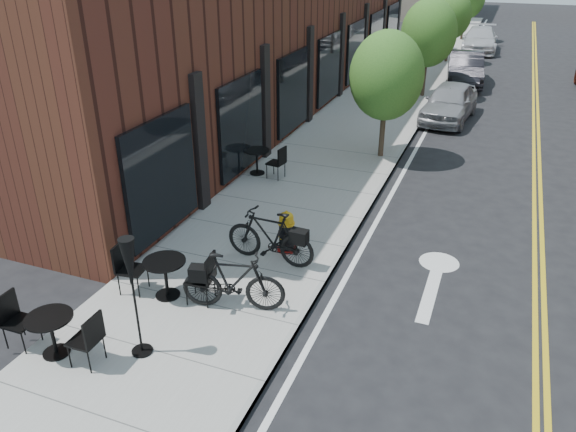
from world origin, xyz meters
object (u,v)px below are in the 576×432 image
at_px(bistro_set_b, 51,330).
at_px(patio_umbrella, 131,273).
at_px(bicycle_right, 233,282).
at_px(parked_car_a, 450,102).
at_px(fire_hydrant, 286,232).
at_px(parked_car_b, 465,68).
at_px(parked_car_c, 480,40).
at_px(bistro_set_a, 165,273).
at_px(bistro_set_c, 257,158).
at_px(bicycle_left, 270,237).

relative_size(bistro_set_b, patio_umbrella, 0.82).
bearing_deg(bicycle_right, parked_car_a, -22.85).
relative_size(fire_hydrant, parked_car_b, 0.21).
bearing_deg(parked_car_c, parked_car_a, -92.27).
bearing_deg(bistro_set_a, fire_hydrant, 51.35).
relative_size(bicycle_right, bistro_set_c, 1.08).
distance_m(parked_car_b, parked_car_c, 9.04).
relative_size(bistro_set_c, patio_umbrella, 0.83).
xyz_separation_m(fire_hydrant, parked_car_a, (2.02, 11.69, 0.12)).
height_order(bicycle_right, bistro_set_c, bicycle_right).
distance_m(bistro_set_a, parked_car_a, 14.57).
bearing_deg(bistro_set_c, fire_hydrant, -48.37).
bearing_deg(bistro_set_a, bistro_set_b, -118.64).
bearing_deg(bicycle_left, fire_hydrant, 168.44).
distance_m(patio_umbrella, parked_car_b, 22.19).
bearing_deg(parked_car_c, parked_car_b, -92.42).
bearing_deg(patio_umbrella, bistro_set_b, -157.25).
xyz_separation_m(bistro_set_c, parked_car_a, (4.44, 7.85, 0.10)).
bearing_deg(bistro_set_a, bistro_set_c, 90.98).
relative_size(bicycle_left, bistro_set_a, 1.04).
height_order(bicycle_left, bistro_set_b, bicycle_left).
bearing_deg(bicycle_right, bistro_set_b, 121.08).
xyz_separation_m(patio_umbrella, parked_car_c, (2.97, 31.01, -0.95)).
relative_size(bicycle_left, bistro_set_b, 1.12).
height_order(bistro_set_c, parked_car_c, parked_car_c).
xyz_separation_m(bistro_set_a, patio_umbrella, (0.49, -1.56, 1.03)).
xyz_separation_m(bicycle_left, patio_umbrella, (-0.85, -3.44, 0.94)).
xyz_separation_m(bistro_set_b, parked_car_b, (4.27, 22.52, 0.13)).
distance_m(bistro_set_a, parked_car_b, 20.71).
distance_m(bicycle_left, bistro_set_b, 4.53).
xyz_separation_m(patio_umbrella, parked_car_b, (2.97, 21.97, -0.92)).
distance_m(bistro_set_a, patio_umbrella, 1.93).
relative_size(bicycle_right, parked_car_a, 0.47).
distance_m(bicycle_left, parked_car_a, 12.45).
height_order(bistro_set_b, bistro_set_c, bistro_set_b).
height_order(parked_car_a, parked_car_b, parked_car_b).
height_order(fire_hydrant, bistro_set_b, bistro_set_b).
relative_size(bistro_set_b, parked_car_a, 0.43).
distance_m(bicycle_right, bistro_set_b, 3.10).
bearing_deg(bistro_set_c, bicycle_right, -60.10).
relative_size(bicycle_left, bicycle_right, 1.04).
bearing_deg(patio_umbrella, bicycle_left, 76.13).
xyz_separation_m(bicycle_left, bicycle_right, (0.03, -1.78, -0.02)).
bearing_deg(bistro_set_c, parked_car_a, 69.92).
bearing_deg(bistro_set_a, bicycle_left, 47.12).
xyz_separation_m(bistro_set_a, parked_car_a, (3.50, 14.14, 0.07)).
height_order(fire_hydrant, parked_car_b, parked_car_b).
relative_size(bistro_set_a, parked_car_b, 0.43).
distance_m(bistro_set_b, patio_umbrella, 1.76).
relative_size(parked_car_a, parked_car_b, 0.92).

